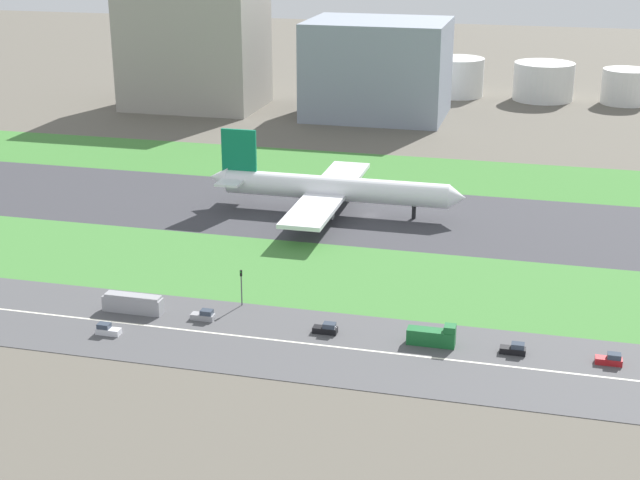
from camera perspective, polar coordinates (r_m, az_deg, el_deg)
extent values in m
plane|color=#5B564C|center=(230.63, 3.06, 1.51)|extent=(800.00, 800.00, 0.00)
cube|color=#38383D|center=(230.61, 3.06, 1.52)|extent=(280.00, 46.00, 0.10)
cube|color=#3D7A33|center=(269.23, 4.78, 4.18)|extent=(280.00, 36.00, 0.10)
cube|color=#427F38|center=(192.97, 0.67, -2.19)|extent=(280.00, 36.00, 0.10)
cube|color=#4C4C4F|center=(164.71, -1.96, -6.24)|extent=(280.00, 28.00, 0.10)
cube|color=silver|center=(164.68, -1.96, -6.22)|extent=(266.00, 0.50, 0.01)
cylinder|color=white|center=(230.46, 0.97, 3.17)|extent=(56.00, 6.00, 6.00)
cone|color=white|center=(225.81, 8.41, 2.60)|extent=(4.00, 5.70, 5.70)
cone|color=white|center=(238.77, -6.18, 3.85)|extent=(5.00, 5.40, 5.40)
cube|color=#0C724C|center=(235.08, -4.98, 5.45)|extent=(9.00, 0.80, 11.00)
cube|color=white|center=(237.23, -5.16, 3.83)|extent=(6.00, 16.00, 0.60)
cube|color=white|center=(245.26, 1.32, 3.91)|extent=(10.00, 26.00, 1.00)
cylinder|color=gray|center=(240.05, 1.23, 3.00)|extent=(5.00, 3.20, 3.20)
cube|color=white|center=(217.38, -0.45, 1.80)|extent=(10.00, 26.00, 1.00)
cylinder|color=gray|center=(223.36, 0.19, 1.71)|extent=(5.00, 3.20, 3.20)
cylinder|color=black|center=(228.37, 5.76, 1.70)|extent=(1.00, 1.00, 3.20)
cylinder|color=black|center=(235.96, 0.22, 2.40)|extent=(1.00, 1.00, 3.20)
cylinder|color=black|center=(229.50, -0.21, 1.89)|extent=(1.00, 1.00, 3.20)
cube|color=#99999E|center=(174.06, -7.18, -4.68)|extent=(4.40, 1.80, 1.10)
cube|color=#333D4C|center=(173.37, -6.95, -4.41)|extent=(2.20, 1.66, 0.90)
cube|color=silver|center=(171.28, -12.81, -5.47)|extent=(4.40, 1.80, 1.10)
cube|color=#333D4C|center=(171.21, -13.08, -5.13)|extent=(2.20, 1.66, 0.90)
cube|color=black|center=(163.58, 11.71, -6.63)|extent=(4.40, 1.80, 1.10)
cube|color=#333D4C|center=(163.13, 12.01, -6.34)|extent=(2.20, 1.66, 0.90)
cube|color=#19662D|center=(164.08, 6.81, -5.92)|extent=(8.40, 2.50, 2.80)
cube|color=#19662D|center=(162.92, 7.96, -5.39)|extent=(2.00, 2.30, 1.20)
cube|color=black|center=(167.52, 0.31, -5.53)|extent=(4.40, 1.80, 1.10)
cube|color=#333D4C|center=(166.92, 0.58, -5.25)|extent=(2.20, 1.66, 0.90)
cube|color=#B2191E|center=(164.03, 17.24, -7.08)|extent=(4.40, 1.80, 1.10)
cube|color=#333D4C|center=(163.65, 17.56, -6.79)|extent=(2.20, 1.66, 0.90)
cube|color=#99999E|center=(178.93, -11.37, -3.89)|extent=(11.60, 2.50, 3.00)
cube|color=#99999E|center=(178.20, -11.38, -3.38)|extent=(10.80, 2.30, 0.50)
cylinder|color=#4C4C51|center=(178.34, -4.82, -3.11)|extent=(0.24, 0.24, 6.00)
cube|color=black|center=(176.97, -4.85, -2.04)|extent=(0.36, 0.36, 1.20)
sphere|color=#19D826|center=(176.68, -4.88, -1.97)|extent=(0.24, 0.24, 0.24)
cube|color=#9E998E|center=(357.88, -7.70, 11.60)|extent=(49.68, 35.57, 44.34)
cube|color=gray|center=(339.29, 3.54, 10.42)|extent=(49.27, 38.95, 34.17)
cylinder|color=silver|center=(381.43, 8.41, 9.84)|extent=(20.81, 20.81, 15.07)
cylinder|color=silver|center=(379.60, 13.51, 9.42)|extent=(23.28, 23.28, 14.56)
cylinder|color=silver|center=(380.61, 18.19, 8.91)|extent=(17.97, 17.97, 13.26)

